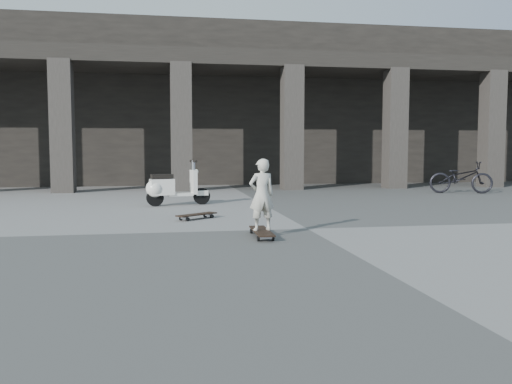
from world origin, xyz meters
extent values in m
plane|color=#4B4B49|center=(0.00, 0.00, 0.00)|extent=(90.00, 90.00, 0.00)
cube|color=black|center=(0.00, 14.00, 3.00)|extent=(28.00, 6.00, 6.00)
cube|color=black|center=(0.00, 9.60, 4.20)|extent=(28.00, 2.80, 0.50)
cube|color=#322E29|center=(-5.36, 8.50, 2.00)|extent=(0.65, 0.65, 4.00)
cube|color=#322E29|center=(-1.79, 8.50, 2.00)|extent=(0.65, 0.65, 4.00)
cube|color=#322E29|center=(1.79, 8.50, 2.00)|extent=(0.65, 0.65, 4.00)
cube|color=#322E29|center=(5.36, 8.50, 2.00)|extent=(0.65, 0.65, 4.00)
cube|color=#322E29|center=(8.93, 8.50, 2.00)|extent=(0.65, 0.65, 4.00)
cube|color=black|center=(-0.91, -0.70, 0.09)|extent=(0.26, 1.04, 0.02)
cube|color=#B2B2B7|center=(-0.91, -0.34, 0.05)|extent=(0.22, 0.06, 0.03)
cube|color=#B2B2B7|center=(-0.92, -1.07, 0.05)|extent=(0.22, 0.06, 0.03)
cylinder|color=black|center=(-1.01, -0.34, 0.04)|extent=(0.03, 0.08, 0.08)
cylinder|color=black|center=(-0.80, -0.34, 0.04)|extent=(0.03, 0.08, 0.08)
cylinder|color=black|center=(-1.03, -1.06, 0.04)|extent=(0.03, 0.08, 0.08)
cylinder|color=black|center=(-0.81, -1.07, 0.04)|extent=(0.03, 0.08, 0.08)
cube|color=black|center=(-1.76, 1.54, 0.09)|extent=(0.82, 0.70, 0.02)
cube|color=#B2B2B7|center=(-1.52, 1.73, 0.05)|extent=(0.16, 0.19, 0.03)
cube|color=#B2B2B7|center=(-2.00, 1.36, 0.05)|extent=(0.16, 0.19, 0.03)
cylinder|color=black|center=(-1.58, 1.81, 0.04)|extent=(0.08, 0.07, 0.08)
cylinder|color=black|center=(-1.46, 1.65, 0.04)|extent=(0.08, 0.07, 0.08)
cylinder|color=black|center=(-2.06, 1.44, 0.04)|extent=(0.08, 0.07, 0.08)
cylinder|color=black|center=(-1.94, 1.28, 0.04)|extent=(0.08, 0.07, 0.08)
imported|color=beige|center=(-0.91, -0.70, 0.65)|extent=(0.44, 0.33, 1.09)
cylinder|color=black|center=(-1.46, 4.27, 0.20)|extent=(0.41, 0.18, 0.40)
cylinder|color=black|center=(-2.57, 4.03, 0.20)|extent=(0.41, 0.18, 0.40)
cube|color=white|center=(-1.99, 4.16, 0.26)|extent=(0.64, 0.38, 0.07)
cube|color=white|center=(-2.40, 4.06, 0.45)|extent=(0.60, 0.43, 0.38)
sphere|color=white|center=(-2.57, 4.03, 0.42)|extent=(0.42, 0.42, 0.42)
cube|color=black|center=(-2.40, 4.06, 0.69)|extent=(0.54, 0.36, 0.10)
cube|color=white|center=(-1.66, 4.23, 0.55)|extent=(0.17, 0.35, 0.58)
cube|color=white|center=(-1.46, 4.27, 0.28)|extent=(0.32, 0.20, 0.12)
cylinder|color=#B2B2B7|center=(-1.66, 4.23, 0.91)|extent=(0.11, 0.11, 0.30)
cylinder|color=black|center=(-1.66, 4.23, 1.04)|extent=(0.16, 0.50, 0.06)
sphere|color=white|center=(-1.60, 4.24, 0.79)|extent=(0.12, 0.12, 0.12)
imported|color=black|center=(6.43, 6.16, 0.48)|extent=(1.92, 1.20, 0.95)
camera|label=1|loc=(-2.40, -8.74, 1.36)|focal=38.00mm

